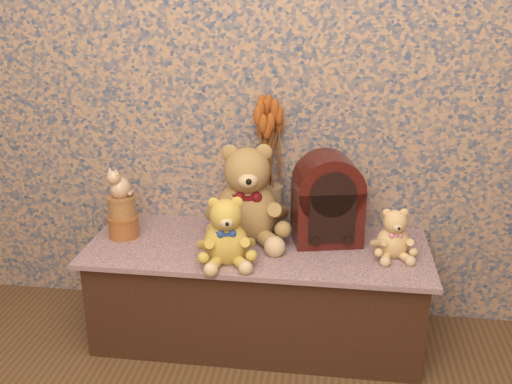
# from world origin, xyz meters

# --- Properties ---
(display_shelf) EXTENTS (1.33, 0.53, 0.41)m
(display_shelf) POSITION_xyz_m (0.00, 1.24, 0.21)
(display_shelf) COLOR navy
(display_shelf) RESTS_ON ground
(teddy_large) EXTENTS (0.41, 0.45, 0.42)m
(teddy_large) POSITION_xyz_m (-0.05, 1.32, 0.62)
(teddy_large) COLOR #9E6A3D
(teddy_large) RESTS_ON display_shelf
(teddy_medium) EXTENTS (0.27, 0.30, 0.27)m
(teddy_medium) POSITION_xyz_m (-0.10, 1.09, 0.55)
(teddy_medium) COLOR gold
(teddy_medium) RESTS_ON display_shelf
(teddy_small) EXTENTS (0.19, 0.22, 0.21)m
(teddy_small) POSITION_xyz_m (0.51, 1.22, 0.52)
(teddy_small) COLOR #DEAC69
(teddy_small) RESTS_ON display_shelf
(cathedral_radio) EXTENTS (0.30, 0.24, 0.36)m
(cathedral_radio) POSITION_xyz_m (0.26, 1.32, 0.59)
(cathedral_radio) COLOR #3D110B
(cathedral_radio) RESTS_ON display_shelf
(ceramic_vase) EXTENTS (0.11, 0.11, 0.18)m
(ceramic_vase) POSITION_xyz_m (0.02, 1.44, 0.50)
(ceramic_vase) COLOR tan
(ceramic_vase) RESTS_ON display_shelf
(dried_stalks) EXTENTS (0.30, 0.30, 0.43)m
(dried_stalks) POSITION_xyz_m (0.02, 1.44, 0.81)
(dried_stalks) COLOR #AC4F1B
(dried_stalks) RESTS_ON ceramic_vase
(biscuit_tin_lower) EXTENTS (0.16, 0.16, 0.09)m
(biscuit_tin_lower) POSITION_xyz_m (-0.55, 1.25, 0.46)
(biscuit_tin_lower) COLOR #B68935
(biscuit_tin_lower) RESTS_ON display_shelf
(biscuit_tin_upper) EXTENTS (0.12, 0.12, 0.08)m
(biscuit_tin_upper) POSITION_xyz_m (-0.55, 1.25, 0.54)
(biscuit_tin_upper) COLOR tan
(biscuit_tin_upper) RESTS_ON biscuit_tin_lower
(cat_figurine) EXTENTS (0.13, 0.13, 0.13)m
(cat_figurine) POSITION_xyz_m (-0.55, 1.25, 0.65)
(cat_figurine) COLOR silver
(cat_figurine) RESTS_ON biscuit_tin_upper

